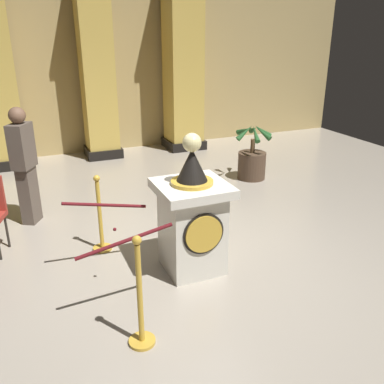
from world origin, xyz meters
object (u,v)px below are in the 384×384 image
Objects in this scene: stanchion_far at (140,308)px; potted_palm_right at (252,161)px; pedestal_clock at (192,218)px; stanchion_near at (101,225)px; bystander_guest at (24,163)px.

stanchion_far reaches higher than potted_palm_right.
stanchion_near is at bearing 136.02° from pedestal_clock.
pedestal_clock reaches higher than potted_palm_right.
stanchion_far is (-0.02, -1.83, 0.03)m from stanchion_near.
stanchion_far is 0.64× the size of bystander_guest.
stanchion_near is 0.60× the size of bystander_guest.
potted_palm_right is at bearing 47.93° from stanchion_far.
potted_palm_right reaches higher than stanchion_near.
pedestal_clock is at bearing 47.75° from stanchion_far.
stanchion_near is 0.94× the size of potted_palm_right.
pedestal_clock is at bearing -131.99° from potted_palm_right.
pedestal_clock reaches higher than stanchion_far.
stanchion_near is 1.54m from bystander_guest.
stanchion_near is (-0.88, 0.85, -0.29)m from pedestal_clock.
potted_palm_right is (3.15, 3.49, -0.03)m from stanchion_far.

